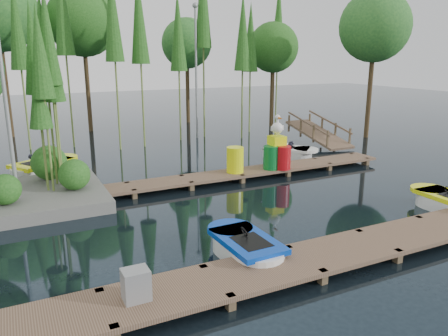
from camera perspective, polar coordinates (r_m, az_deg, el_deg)
name	(u,v)px	position (r m, az deg, el deg)	size (l,w,h in m)	color
ground_plane	(217,208)	(13.58, -0.96, -5.21)	(90.00, 90.00, 0.00)	#192630
near_dock	(305,260)	(9.93, 10.49, -11.79)	(18.00, 1.50, 0.50)	brown
far_dock	(212,177)	(16.07, -1.57, -1.18)	(15.00, 1.20, 0.50)	brown
tree_screen	(79,21)	(22.45, -18.42, 17.79)	(34.42, 18.53, 10.31)	#3F2F1A
lamp_island	(1,67)	(14.05, -27.09, 11.65)	(0.30, 0.30, 7.25)	gray
lamp_rear	(196,61)	(24.45, -3.68, 13.81)	(0.30, 0.30, 7.25)	gray
ramp	(318,133)	(23.48, 12.22, 4.46)	(1.50, 3.94, 1.49)	brown
boat_blue	(246,249)	(10.31, 2.86, -10.50)	(1.17, 2.49, 0.83)	white
boat_yellow_far	(44,168)	(18.41, -22.51, -0.04)	(3.05, 2.59, 1.41)	white
boat_white_far	(288,153)	(20.05, 8.39, 1.97)	(2.54, 2.59, 1.18)	white
utility_cabinet	(136,285)	(8.29, -11.42, -14.70)	(0.48, 0.40, 0.58)	gray
yellow_barrel	(235,160)	(16.34, 1.45, 1.09)	(0.64, 0.64, 0.96)	#EDFA0D
drum_cluster	(278,152)	(17.07, 7.05, 2.03)	(1.21, 1.11, 2.09)	#0B6526
seagull_post	(268,153)	(17.02, 5.77, 1.95)	(0.55, 0.30, 0.88)	gray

